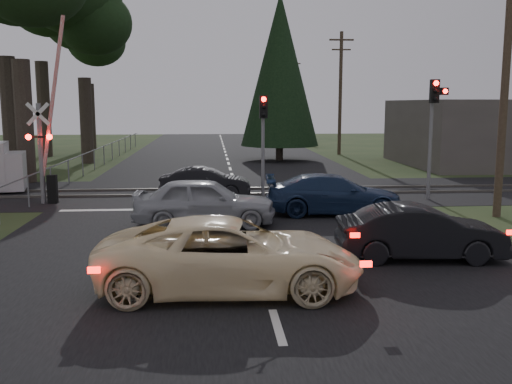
{
  "coord_description": "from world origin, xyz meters",
  "views": [
    {
      "loc": [
        -1.09,
        -12.21,
        3.77
      ],
      "look_at": [
        0.16,
        3.7,
        1.3
      ],
      "focal_mm": 40.0,
      "sensor_mm": 36.0,
      "label": 1
    }
  ],
  "objects": [
    {
      "name": "fence_left",
      "position": [
        -7.8,
        22.5,
        0.0
      ],
      "size": [
        0.1,
        36.0,
        1.2
      ],
      "primitive_type": null,
      "color": "slate",
      "rests_on": "ground"
    },
    {
      "name": "cream_coupe",
      "position": [
        -0.73,
        -1.0,
        0.74
      ],
      "size": [
        5.44,
        2.69,
        1.48
      ],
      "primitive_type": "imported",
      "rotation": [
        0.0,
        0.0,
        1.53
      ],
      "color": "#FFE8B6",
      "rests_on": "ground"
    },
    {
      "name": "rail_near",
      "position": [
        0.0,
        11.2,
        0.05
      ],
      "size": [
        120.0,
        0.12,
        0.1
      ],
      "primitive_type": "cube",
      "color": "#59544C",
      "rests_on": "ground"
    },
    {
      "name": "euc_tree_c",
      "position": [
        -9.0,
        25.0,
        9.51
      ],
      "size": [
        6.0,
        6.0,
        13.2
      ],
      "color": "#473D33",
      "rests_on": "ground"
    },
    {
      "name": "silver_car",
      "position": [
        -1.32,
        5.36,
        0.75
      ],
      "size": [
        4.48,
        1.93,
        1.5
      ],
      "primitive_type": "imported",
      "rotation": [
        0.0,
        0.0,
        1.54
      ],
      "color": "#9C9FA4",
      "rests_on": "ground"
    },
    {
      "name": "ground",
      "position": [
        0.0,
        0.0,
        0.0
      ],
      "size": [
        120.0,
        120.0,
        0.0
      ],
      "primitive_type": "plane",
      "color": "#233719",
      "rests_on": "ground"
    },
    {
      "name": "traffic_signal_center",
      "position": [
        1.0,
        10.68,
        2.81
      ],
      "size": [
        0.32,
        0.48,
        4.1
      ],
      "color": "slate",
      "rests_on": "ground"
    },
    {
      "name": "euc_tree_e",
      "position": [
        -11.0,
        36.0,
        9.51
      ],
      "size": [
        6.0,
        6.0,
        13.2
      ],
      "color": "#473D33",
      "rests_on": "ground"
    },
    {
      "name": "crossing_signal",
      "position": [
        -7.27,
        9.79,
        2.06
      ],
      "size": [
        1.62,
        0.38,
        6.96
      ],
      "color": "slate",
      "rests_on": "ground"
    },
    {
      "name": "rail_corridor",
      "position": [
        0.0,
        12.0,
        0.01
      ],
      "size": [
        120.0,
        8.0,
        0.01
      ],
      "primitive_type": "cube",
      "color": "black",
      "rests_on": "ground"
    },
    {
      "name": "traffic_signal_right",
      "position": [
        7.55,
        9.47,
        3.31
      ],
      "size": [
        0.68,
        0.48,
        4.7
      ],
      "color": "slate",
      "rests_on": "ground"
    },
    {
      "name": "blue_sedan",
      "position": [
        3.1,
        6.88,
        0.68
      ],
      "size": [
        4.84,
        2.27,
        1.37
      ],
      "primitive_type": "imported",
      "rotation": [
        0.0,
        0.0,
        1.49
      ],
      "color": "#192A4B",
      "rests_on": "ground"
    },
    {
      "name": "stop_line",
      "position": [
        0.0,
        8.2,
        0.01
      ],
      "size": [
        13.0,
        0.35,
        0.0
      ],
      "primitive_type": "cube",
      "color": "silver",
      "rests_on": "ground"
    },
    {
      "name": "conifer_tree",
      "position": [
        3.5,
        26.0,
        5.99
      ],
      "size": [
        5.2,
        5.2,
        11.0
      ],
      "color": "#473D33",
      "rests_on": "ground"
    },
    {
      "name": "dark_car_far",
      "position": [
        -1.34,
        10.86,
        0.6
      ],
      "size": [
        3.73,
        1.5,
        1.21
      ],
      "primitive_type": "imported",
      "rotation": [
        0.0,
        0.0,
        1.51
      ],
      "color": "black",
      "rests_on": "ground"
    },
    {
      "name": "road",
      "position": [
        0.0,
        10.0,
        0.01
      ],
      "size": [
        14.0,
        100.0,
        0.01
      ],
      "primitive_type": "cube",
      "color": "black",
      "rests_on": "ground"
    },
    {
      "name": "utility_pole_mid",
      "position": [
        8.5,
        30.0,
        4.73
      ],
      "size": [
        1.8,
        0.26,
        9.0
      ],
      "color": "#4C3D2D",
      "rests_on": "ground"
    },
    {
      "name": "utility_pole_far",
      "position": [
        8.5,
        55.0,
        4.73
      ],
      "size": [
        1.8,
        0.26,
        9.0
      ],
      "color": "#4C3D2D",
      "rests_on": "ground"
    },
    {
      "name": "dark_hatchback",
      "position": [
        3.97,
        1.0,
        0.66
      ],
      "size": [
        4.13,
        1.72,
        1.33
      ],
      "primitive_type": "imported",
      "rotation": [
        0.0,
        0.0,
        1.49
      ],
      "color": "black",
      "rests_on": "ground"
    },
    {
      "name": "utility_pole_near",
      "position": [
        8.5,
        6.0,
        4.73
      ],
      "size": [
        1.8,
        0.26,
        9.0
      ],
      "color": "#4C3D2D",
      "rests_on": "ground"
    },
    {
      "name": "rail_far",
      "position": [
        0.0,
        12.8,
        0.05
      ],
      "size": [
        120.0,
        0.12,
        0.1
      ],
      "primitive_type": "cube",
      "color": "#59544C",
      "rests_on": "ground"
    }
  ]
}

